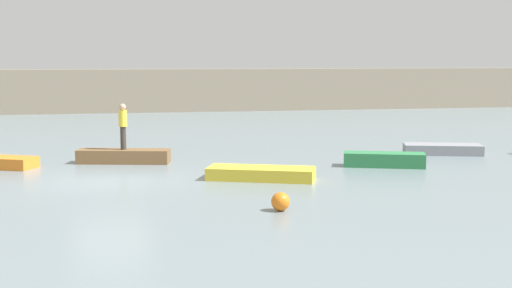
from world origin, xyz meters
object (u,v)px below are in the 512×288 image
Objects in this scene: rowboat_grey at (443,149)px; person_yellow_shirt at (123,124)px; rowboat_brown at (124,156)px; mooring_buoy at (280,202)px; rowboat_green at (384,160)px; rowboat_yellow at (261,173)px.

person_yellow_shirt is at bearing -163.08° from rowboat_grey.
rowboat_brown reaches higher than mooring_buoy.
rowboat_green is (9.53, -2.84, -0.00)m from rowboat_brown.
mooring_buoy is at bearing -74.14° from rowboat_yellow.
mooring_buoy is (-0.49, -4.84, 0.05)m from rowboat_yellow.
rowboat_green is at bearing -2.97° from rowboat_brown.
rowboat_green is 5.93× the size of mooring_buoy.
rowboat_green is at bearing 41.39° from rowboat_yellow.
rowboat_yellow is 1.19× the size of rowboat_green.
rowboat_green is 1.69× the size of person_yellow_shirt.
mooring_buoy is at bearing -117.19° from rowboat_grey.
mooring_buoy reaches higher than rowboat_grey.
mooring_buoy is (3.95, -9.51, -0.01)m from rowboat_brown.
person_yellow_shirt is (-4.44, 4.67, 1.32)m from rowboat_yellow.
person_yellow_shirt is at bearing 155.21° from rowboat_yellow.
rowboat_green is (5.08, 1.83, 0.06)m from rowboat_yellow.
rowboat_brown is 10.30m from mooring_buoy.
rowboat_brown reaches higher than rowboat_yellow.
rowboat_brown is 0.99× the size of rowboat_yellow.
person_yellow_shirt reaches higher than mooring_buoy.
rowboat_brown is 13.22m from rowboat_grey.
person_yellow_shirt reaches higher than rowboat_green.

